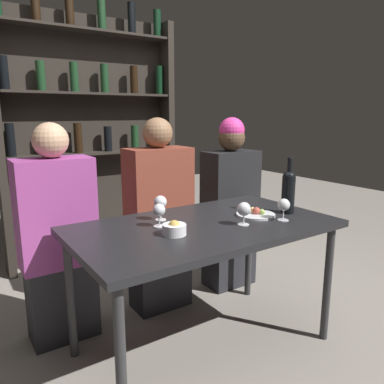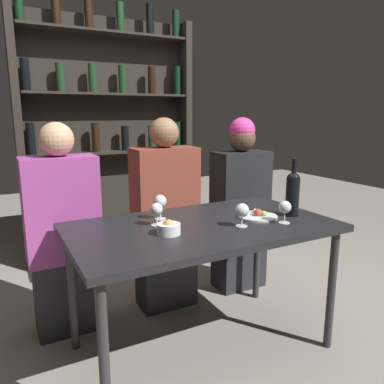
{
  "view_description": "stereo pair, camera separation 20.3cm",
  "coord_description": "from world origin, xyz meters",
  "px_view_note": "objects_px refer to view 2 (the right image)",
  "views": [
    {
      "loc": [
        -1.11,
        -1.53,
        1.29
      ],
      "look_at": [
        0.0,
        0.12,
        0.87
      ],
      "focal_mm": 35.0,
      "sensor_mm": 36.0,
      "label": 1
    },
    {
      "loc": [
        -0.94,
        -1.64,
        1.29
      ],
      "look_at": [
        0.0,
        0.12,
        0.87
      ],
      "focal_mm": 35.0,
      "sensor_mm": 36.0,
      "label": 2
    }
  ],
  "objects_px": {
    "wine_bottle": "(293,192)",
    "food_plate_0": "(258,215)",
    "seated_person_left": "(64,237)",
    "wine_glass_0": "(285,208)",
    "wine_glass_1": "(157,210)",
    "wine_glass_3": "(160,202)",
    "seated_person_right": "(240,208)",
    "snack_bowl": "(169,228)",
    "wine_glass_2": "(242,211)",
    "seated_person_center": "(165,221)"
  },
  "relations": [
    {
      "from": "wine_bottle",
      "to": "food_plate_0",
      "type": "relative_size",
      "value": 1.48
    },
    {
      "from": "food_plate_0",
      "to": "seated_person_left",
      "type": "distance_m",
      "value": 1.13
    },
    {
      "from": "wine_glass_0",
      "to": "wine_glass_1",
      "type": "xyz_separation_m",
      "value": [
        -0.61,
        0.28,
        -0.0
      ]
    },
    {
      "from": "wine_glass_3",
      "to": "seated_person_right",
      "type": "bearing_deg",
      "value": 24.4
    },
    {
      "from": "snack_bowl",
      "to": "seated_person_right",
      "type": "xyz_separation_m",
      "value": [
        0.86,
        0.61,
        -0.15
      ]
    },
    {
      "from": "wine_glass_1",
      "to": "wine_glass_2",
      "type": "relative_size",
      "value": 0.99
    },
    {
      "from": "wine_glass_0",
      "to": "wine_glass_3",
      "type": "height_order",
      "value": "wine_glass_3"
    },
    {
      "from": "food_plate_0",
      "to": "wine_glass_0",
      "type": "bearing_deg",
      "value": -70.6
    },
    {
      "from": "wine_glass_0",
      "to": "food_plate_0",
      "type": "height_order",
      "value": "wine_glass_0"
    },
    {
      "from": "seated_person_center",
      "to": "seated_person_right",
      "type": "bearing_deg",
      "value": -0.0
    },
    {
      "from": "seated_person_right",
      "to": "seated_person_center",
      "type": "bearing_deg",
      "value": 180.0
    },
    {
      "from": "seated_person_left",
      "to": "wine_glass_1",
      "type": "bearing_deg",
      "value": -49.0
    },
    {
      "from": "wine_bottle",
      "to": "seated_person_left",
      "type": "bearing_deg",
      "value": 150.88
    },
    {
      "from": "wine_glass_1",
      "to": "wine_glass_0",
      "type": "bearing_deg",
      "value": -24.35
    },
    {
      "from": "wine_bottle",
      "to": "wine_glass_3",
      "type": "height_order",
      "value": "wine_bottle"
    },
    {
      "from": "wine_glass_2",
      "to": "wine_glass_3",
      "type": "bearing_deg",
      "value": 134.51
    },
    {
      "from": "seated_person_center",
      "to": "seated_person_right",
      "type": "relative_size",
      "value": 1.0
    },
    {
      "from": "wine_glass_3",
      "to": "seated_person_center",
      "type": "height_order",
      "value": "seated_person_center"
    },
    {
      "from": "wine_glass_3",
      "to": "snack_bowl",
      "type": "distance_m",
      "value": 0.27
    },
    {
      "from": "wine_glass_1",
      "to": "seated_person_right",
      "type": "xyz_separation_m",
      "value": [
        0.85,
        0.46,
        -0.2
      ]
    },
    {
      "from": "wine_bottle",
      "to": "wine_glass_0",
      "type": "bearing_deg",
      "value": -145.45
    },
    {
      "from": "food_plate_0",
      "to": "snack_bowl",
      "type": "xyz_separation_m",
      "value": [
        -0.56,
        -0.03,
        0.02
      ]
    },
    {
      "from": "seated_person_left",
      "to": "wine_bottle",
      "type": "bearing_deg",
      "value": -29.12
    },
    {
      "from": "wine_glass_2",
      "to": "seated_person_left",
      "type": "relative_size",
      "value": 0.1
    },
    {
      "from": "wine_glass_3",
      "to": "seated_person_left",
      "type": "xyz_separation_m",
      "value": [
        -0.46,
        0.36,
        -0.23
      ]
    },
    {
      "from": "seated_person_left",
      "to": "seated_person_center",
      "type": "bearing_deg",
      "value": 0.0
    },
    {
      "from": "wine_glass_2",
      "to": "snack_bowl",
      "type": "distance_m",
      "value": 0.39
    },
    {
      "from": "wine_bottle",
      "to": "wine_glass_1",
      "type": "xyz_separation_m",
      "value": [
        -0.75,
        0.18,
        -0.06
      ]
    },
    {
      "from": "snack_bowl",
      "to": "seated_person_center",
      "type": "xyz_separation_m",
      "value": [
        0.25,
        0.61,
        -0.16
      ]
    },
    {
      "from": "wine_glass_3",
      "to": "wine_glass_0",
      "type": "bearing_deg",
      "value": -34.53
    },
    {
      "from": "wine_glass_2",
      "to": "wine_glass_3",
      "type": "height_order",
      "value": "wine_glass_3"
    },
    {
      "from": "wine_glass_0",
      "to": "seated_person_left",
      "type": "height_order",
      "value": "seated_person_left"
    },
    {
      "from": "wine_glass_2",
      "to": "seated_person_center",
      "type": "relative_size",
      "value": 0.1
    },
    {
      "from": "wine_glass_2",
      "to": "seated_person_right",
      "type": "height_order",
      "value": "seated_person_right"
    },
    {
      "from": "wine_glass_1",
      "to": "food_plate_0",
      "type": "xyz_separation_m",
      "value": [
        0.56,
        -0.12,
        -0.07
      ]
    },
    {
      "from": "seated_person_left",
      "to": "seated_person_right",
      "type": "height_order",
      "value": "seated_person_right"
    },
    {
      "from": "wine_bottle",
      "to": "seated_person_left",
      "type": "relative_size",
      "value": 0.26
    },
    {
      "from": "wine_glass_0",
      "to": "wine_glass_1",
      "type": "relative_size",
      "value": 1.01
    },
    {
      "from": "wine_glass_2",
      "to": "seated_person_left",
      "type": "bearing_deg",
      "value": 138.89
    },
    {
      "from": "food_plate_0",
      "to": "seated_person_center",
      "type": "distance_m",
      "value": 0.67
    },
    {
      "from": "wine_glass_3",
      "to": "seated_person_left",
      "type": "distance_m",
      "value": 0.63
    },
    {
      "from": "wine_glass_1",
      "to": "snack_bowl",
      "type": "xyz_separation_m",
      "value": [
        -0.0,
        -0.16,
        -0.05
      ]
    },
    {
      "from": "seated_person_left",
      "to": "seated_person_right",
      "type": "distance_m",
      "value": 1.25
    },
    {
      "from": "wine_bottle",
      "to": "seated_person_left",
      "type": "height_order",
      "value": "seated_person_left"
    },
    {
      "from": "wine_glass_2",
      "to": "seated_person_right",
      "type": "xyz_separation_m",
      "value": [
        0.47,
        0.68,
        -0.2
      ]
    },
    {
      "from": "wine_glass_2",
      "to": "snack_bowl",
      "type": "xyz_separation_m",
      "value": [
        -0.38,
        0.06,
        -0.05
      ]
    },
    {
      "from": "wine_glass_2",
      "to": "seated_person_right",
      "type": "distance_m",
      "value": 0.85
    },
    {
      "from": "wine_bottle",
      "to": "wine_glass_3",
      "type": "bearing_deg",
      "value": 157.67
    },
    {
      "from": "wine_glass_0",
      "to": "wine_glass_2",
      "type": "distance_m",
      "value": 0.24
    },
    {
      "from": "wine_glass_2",
      "to": "seated_person_center",
      "type": "xyz_separation_m",
      "value": [
        -0.13,
        0.68,
        -0.21
      ]
    }
  ]
}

